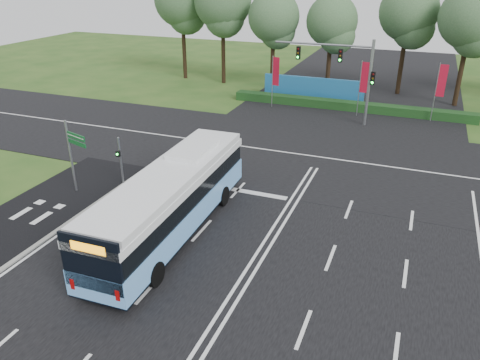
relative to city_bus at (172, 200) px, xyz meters
name	(u,v)px	position (x,y,z in m)	size (l,w,h in m)	color
ground	(263,244)	(4.55, 0.64, -1.86)	(120.00, 120.00, 0.00)	#274D19
road_main	(263,244)	(4.55, 0.64, -1.84)	(20.00, 120.00, 0.04)	black
road_cross	(318,157)	(4.55, 12.64, -1.83)	(120.00, 14.00, 0.05)	black
bike_path	(17,225)	(-7.95, -2.36, -1.83)	(5.00, 18.00, 0.06)	black
kerb_strip	(54,233)	(-5.55, -2.36, -1.80)	(0.25, 18.00, 0.12)	gray
city_bus	(172,200)	(0.00, 0.00, 0.00)	(3.06, 12.91, 3.69)	#6CB1FA
pedestrian_signal	(120,160)	(-5.65, 3.84, -0.18)	(0.28, 0.40, 3.07)	gray
street_sign	(73,150)	(-7.40, 1.97, 0.90)	(1.66, 0.59, 4.42)	gray
banner_flag_left	(275,75)	(-2.12, 23.36, 1.27)	(0.70, 0.21, 4.81)	gray
banner_flag_mid	(363,81)	(5.79, 23.50, 1.32)	(0.72, 0.16, 4.89)	gray
banner_flag_right	(440,84)	(11.96, 24.29, 1.38)	(0.74, 0.09, 4.99)	gray
traffic_light_gantry	(348,68)	(4.76, 21.14, 2.81)	(8.41, 0.28, 7.00)	gray
hedge	(349,106)	(4.55, 25.14, -1.46)	(22.00, 1.20, 0.80)	#153915
blue_hoarding	(313,88)	(0.55, 27.64, -0.76)	(10.00, 0.30, 2.20)	#1B6097
eucalyptus_row	(393,12)	(6.94, 31.79, 6.29)	(53.16, 8.51, 11.99)	black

